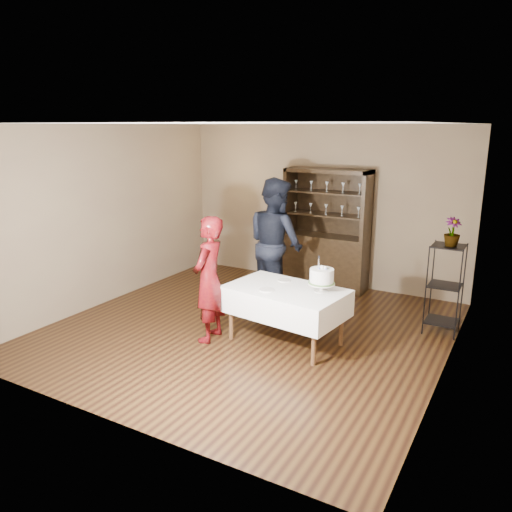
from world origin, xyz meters
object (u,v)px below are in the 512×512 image
(cake_table, at_px, (286,301))
(potted_plant, at_px, (452,232))
(woman, at_px, (209,279))
(china_hutch, at_px, (326,249))
(cake, at_px, (322,277))
(plant_etagere, at_px, (445,285))
(man, at_px, (276,243))

(cake_table, relative_size, potted_plant, 4.19)
(woman, bearing_deg, potted_plant, 113.97)
(china_hutch, bearing_deg, potted_plant, -27.22)
(woman, relative_size, cake, 3.59)
(china_hutch, distance_m, plant_etagere, 2.33)
(cake_table, bearing_deg, china_hutch, 99.79)
(plant_etagere, relative_size, cake, 2.68)
(plant_etagere, relative_size, cake_table, 0.77)
(china_hutch, xyz_separation_m, potted_plant, (2.11, -1.08, 0.71))
(cake_table, height_order, woman, woman)
(cake_table, bearing_deg, potted_plant, 37.22)
(china_hutch, xyz_separation_m, plant_etagere, (2.08, -1.05, -0.01))
(woman, distance_m, man, 1.54)
(plant_etagere, bearing_deg, potted_plant, -49.15)
(china_hutch, bearing_deg, man, -104.66)
(plant_etagere, distance_m, potted_plant, 0.72)
(china_hutch, relative_size, man, 1.02)
(cake_table, xyz_separation_m, man, (-0.73, 1.14, 0.43))
(china_hutch, relative_size, woman, 1.24)
(plant_etagere, xyz_separation_m, man, (-2.40, -0.18, 0.33))
(cake, bearing_deg, plant_etagere, 44.31)
(woman, bearing_deg, man, 165.21)
(cake_table, relative_size, woman, 0.96)
(cake_table, bearing_deg, woman, -156.93)
(china_hutch, xyz_separation_m, woman, (-0.48, -2.75, 0.14))
(plant_etagere, distance_m, woman, 3.08)
(china_hutch, relative_size, potted_plant, 5.41)
(china_hutch, bearing_deg, cake, -69.75)
(plant_etagere, relative_size, man, 0.61)
(cake_table, xyz_separation_m, cake, (0.43, 0.11, 0.35))
(cake, xyz_separation_m, potted_plant, (1.27, 1.18, 0.47))
(china_hutch, bearing_deg, cake_table, -80.21)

